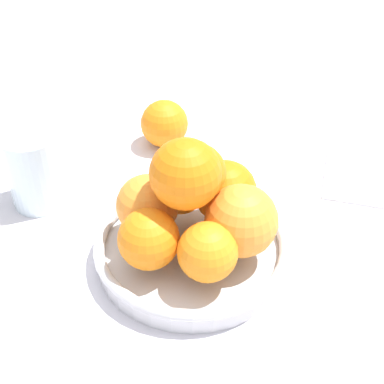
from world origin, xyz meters
The scene contains 6 objects.
ground_plane centered at (0.00, 0.00, 0.00)m, with size 4.00×4.00×0.00m, color silver.
fruit_bowl centered at (0.00, 0.00, 0.02)m, with size 0.24×0.24×0.03m.
orange_pile centered at (0.00, 0.00, 0.09)m, with size 0.18×0.19×0.14m.
stray_orange centered at (0.21, -0.15, 0.04)m, with size 0.07×0.07×0.07m, color orange.
drinking_glass centered at (0.23, 0.07, 0.05)m, with size 0.08×0.08×0.11m, color silver.
napkin_folded centered at (-0.07, -0.31, 0.00)m, with size 0.14×0.14×0.01m, color white.
Camera 1 is at (-0.33, 0.33, 0.47)m, focal length 50.00 mm.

